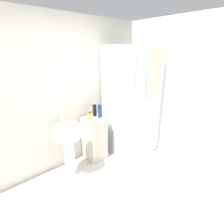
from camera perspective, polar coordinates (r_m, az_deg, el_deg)
The scene contains 9 objects.
wall_back at distance 2.98m, azimuth -16.83°, elevation 4.95°, with size 6.40×0.06×2.50m, color silver.
wall_right at distance 3.14m, azimuth 29.44°, elevation 3.93°, with size 0.06×6.40×2.50m, color silver.
shower_enclosure at distance 3.47m, azimuth 6.45°, elevation -3.57°, with size 0.84×0.87×2.04m.
vanity_cabinet at distance 3.34m, azimuth -5.88°, elevation -8.27°, with size 0.35×0.41×0.81m.
sink at distance 2.84m, azimuth -14.17°, elevation -9.09°, with size 0.46×0.46×0.99m.
soap_dispenser at distance 3.08m, azimuth -7.39°, elevation -1.28°, with size 0.07×0.07×0.14m.
shampoo_bottle_tall_black at distance 3.19m, azimuth -5.68°, elevation 0.77°, with size 0.07×0.07×0.25m.
shampoo_bottle_blue at distance 3.11m, azimuth -4.07°, elevation 0.18°, with size 0.07×0.07×0.24m.
lotion_bottle_white at distance 3.17m, azimuth -7.15°, elevation -0.44°, with size 0.04×0.04×0.16m.
Camera 1 is at (-1.21, -0.93, 1.97)m, focal length 28.00 mm.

